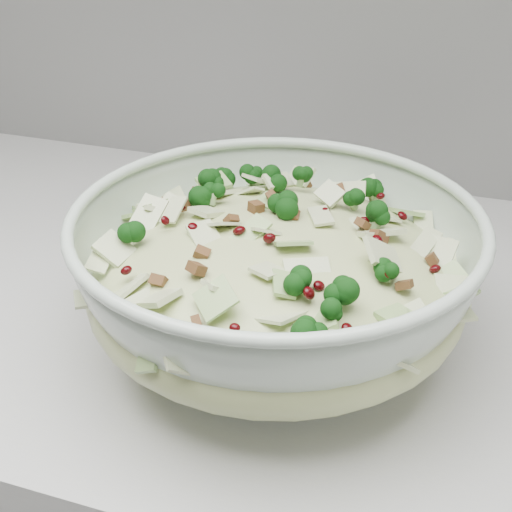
{
  "coord_description": "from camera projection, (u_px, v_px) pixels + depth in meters",
  "views": [
    {
      "loc": [
        0.21,
        1.13,
        1.28
      ],
      "look_at": [
        0.06,
        1.59,
        1.0
      ],
      "focal_mm": 50.0,
      "sensor_mm": 36.0,
      "label": 1
    }
  ],
  "objects": [
    {
      "name": "salad",
      "position": [
        276.0,
        258.0,
        0.57
      ],
      "size": [
        0.36,
        0.36,
        0.13
      ],
      "rotation": [
        0.0,
        0.0,
        0.19
      ],
      "color": "#C5CB8B",
      "rests_on": "mixing_bowl"
    },
    {
      "name": "mixing_bowl",
      "position": [
        276.0,
        281.0,
        0.58
      ],
      "size": [
        0.39,
        0.39,
        0.13
      ],
      "rotation": [
        0.0,
        0.0,
        0.2
      ],
      "color": "beige",
      "rests_on": "counter"
    }
  ]
}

